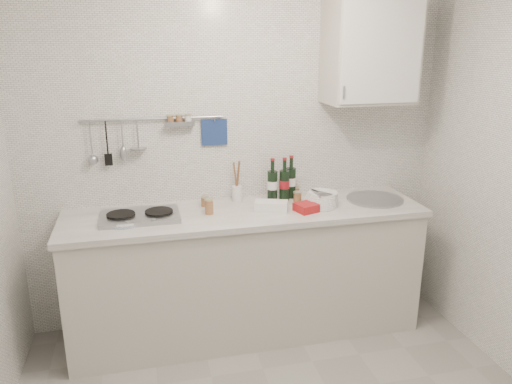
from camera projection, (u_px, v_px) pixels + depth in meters
back_wall at (237, 153)px, 3.56m from camera, size 3.00×0.02×2.50m
counter at (247, 275)px, 3.52m from camera, size 2.44×0.64×0.96m
wall_rail at (150, 133)px, 3.34m from camera, size 0.98×0.09×0.34m
wall_cabinet at (371, 51)px, 3.39m from camera, size 0.60×0.38×0.70m
plate_stack_hob at (125, 220)px, 3.15m from camera, size 0.26×0.26×0.02m
plate_stack_sink at (321, 199)px, 3.45m from camera, size 0.26×0.25×0.10m
wine_bottles at (283, 179)px, 3.55m from camera, size 0.23×0.13×0.31m
butter_dish at (271, 206)px, 3.36m from camera, size 0.24×0.18×0.07m
strawberry_punnet at (306, 208)px, 3.34m from camera, size 0.17×0.17×0.06m
utensil_crock at (237, 191)px, 3.55m from camera, size 0.07×0.07×0.30m
jar_a at (205, 201)px, 3.45m from camera, size 0.06×0.06×0.07m
jar_b at (296, 191)px, 3.68m from camera, size 0.06×0.06×0.07m
jar_c at (297, 196)px, 3.55m from camera, size 0.06×0.06×0.07m
jar_d at (209, 206)px, 3.29m from camera, size 0.06×0.06×0.11m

